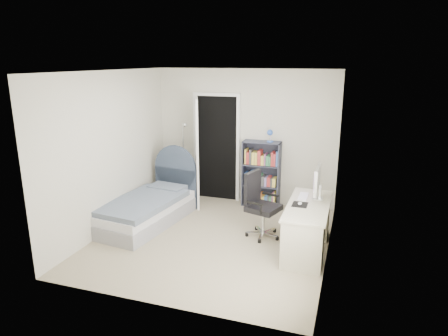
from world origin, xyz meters
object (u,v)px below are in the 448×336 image
(nightstand, at_px, (181,184))
(office_chair, at_px, (259,201))
(floor_lamp, at_px, (184,168))
(bed, at_px, (149,207))
(bookcase, at_px, (261,175))
(desk, at_px, (308,225))

(nightstand, height_order, office_chair, office_chair)
(nightstand, height_order, floor_lamp, floor_lamp)
(office_chair, bearing_deg, bed, -177.86)
(floor_lamp, height_order, office_chair, floor_lamp)
(bed, bearing_deg, bookcase, 40.44)
(bookcase, distance_m, office_chair, 1.32)
(bed, height_order, bookcase, bookcase)
(nightstand, bearing_deg, floor_lamp, 92.50)
(office_chair, bearing_deg, desk, -19.48)
(office_chair, bearing_deg, nightstand, 150.39)
(bookcase, bearing_deg, office_chair, -78.45)
(nightstand, bearing_deg, bed, -95.98)
(bed, distance_m, floor_lamp, 1.31)
(floor_lamp, bearing_deg, office_chair, -33.92)
(bed, height_order, nightstand, bed)
(bookcase, relative_size, desk, 1.02)
(nightstand, relative_size, bookcase, 0.38)
(nightstand, relative_size, office_chair, 0.55)
(bed, bearing_deg, office_chair, 2.14)
(nightstand, relative_size, desk, 0.39)
(bed, distance_m, office_chair, 1.89)
(desk, bearing_deg, bed, 175.56)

